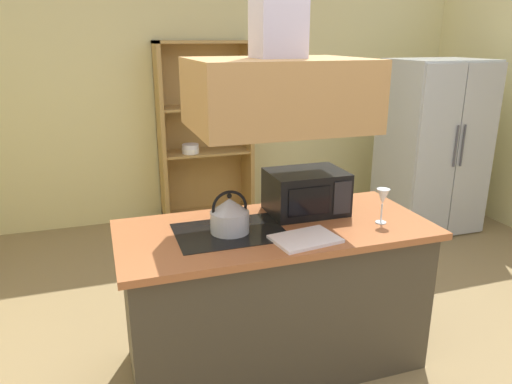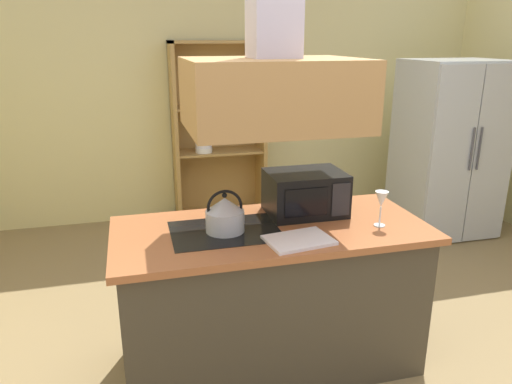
{
  "view_description": "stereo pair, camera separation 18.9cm",
  "coord_description": "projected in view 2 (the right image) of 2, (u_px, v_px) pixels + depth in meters",
  "views": [
    {
      "loc": [
        -1.14,
        -2.21,
        1.93
      ],
      "look_at": [
        -0.23,
        0.53,
        1.0
      ],
      "focal_mm": 33.9,
      "sensor_mm": 36.0,
      "label": 1
    },
    {
      "loc": [
        -0.96,
        -2.27,
        1.93
      ],
      "look_at": [
        -0.23,
        0.53,
        1.0
      ],
      "focal_mm": 33.9,
      "sensor_mm": 36.0,
      "label": 2
    }
  ],
  "objects": [
    {
      "name": "wall_back",
      "position": [
        219.0,
        93.0,
        5.26
      ],
      "size": [
        6.0,
        0.12,
        2.7
      ],
      "primitive_type": "cube",
      "color": "beige",
      "rests_on": "ground"
    },
    {
      "name": "wine_glass_on_counter",
      "position": [
        381.0,
        201.0,
        2.72
      ],
      "size": [
        0.08,
        0.08,
        0.21
      ],
      "color": "silver",
      "rests_on": "kitchen_island"
    },
    {
      "name": "kitchen_island",
      "position": [
        271.0,
        296.0,
        2.88
      ],
      "size": [
        1.79,
        0.81,
        0.9
      ],
      "color": "#433B2B",
      "rests_on": "ground"
    },
    {
      "name": "kettle",
      "position": [
        225.0,
        214.0,
        2.65
      ],
      "size": [
        0.22,
        0.22,
        0.24
      ],
      "color": "#B4B8BD",
      "rests_on": "kitchen_island"
    },
    {
      "name": "microwave",
      "position": [
        305.0,
        193.0,
        2.92
      ],
      "size": [
        0.46,
        0.35,
        0.26
      ],
      "color": "black",
      "rests_on": "kitchen_island"
    },
    {
      "name": "ground_plane",
      "position": [
        315.0,
        373.0,
        2.91
      ],
      "size": [
        7.8,
        7.8,
        0.0
      ],
      "primitive_type": "plane",
      "color": "olive"
    },
    {
      "name": "range_hood",
      "position": [
        273.0,
        72.0,
        2.48
      ],
      "size": [
        0.9,
        0.7,
        1.23
      ],
      "color": "#B48147"
    },
    {
      "name": "refrigerator",
      "position": [
        448.0,
        149.0,
        4.82
      ],
      "size": [
        0.9,
        0.77,
        1.73
      ],
      "color": "#B6BCB7",
      "rests_on": "ground"
    },
    {
      "name": "dish_cabinet",
      "position": [
        218.0,
        143.0,
        5.2
      ],
      "size": [
        0.97,
        0.4,
        1.9
      ],
      "color": "#AE8444",
      "rests_on": "ground"
    },
    {
      "name": "cutting_board",
      "position": [
        299.0,
        240.0,
        2.54
      ],
      "size": [
        0.37,
        0.29,
        0.02
      ],
      "primitive_type": "cube",
      "rotation": [
        0.0,
        0.0,
        0.14
      ],
      "color": "white",
      "rests_on": "kitchen_island"
    }
  ]
}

